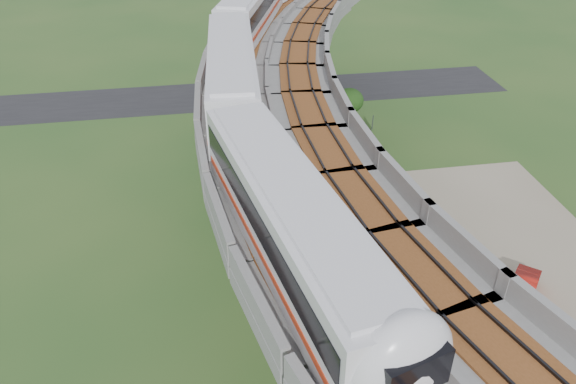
% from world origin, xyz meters
% --- Properties ---
extents(ground, '(160.00, 160.00, 0.00)m').
position_xyz_m(ground, '(0.00, 0.00, 0.00)').
color(ground, '#285120').
rests_on(ground, ground).
extents(dirt_lot, '(18.00, 26.00, 0.04)m').
position_xyz_m(dirt_lot, '(14.00, -2.00, 0.02)').
color(dirt_lot, gray).
rests_on(dirt_lot, ground).
extents(asphalt_road, '(60.00, 8.00, 0.03)m').
position_xyz_m(asphalt_road, '(0.00, 30.00, 0.01)').
color(asphalt_road, '#232326').
rests_on(asphalt_road, ground).
extents(viaduct, '(19.58, 73.98, 11.40)m').
position_xyz_m(viaduct, '(3.84, 0.00, 9.05)').
color(viaduct, '#99968E').
rests_on(viaduct, ground).
extents(metro_train, '(16.63, 60.32, 3.64)m').
position_xyz_m(metro_train, '(1.29, 10.56, 12.31)').
color(metro_train, silver).
rests_on(metro_train, ground).
extents(fence, '(3.87, 38.73, 1.50)m').
position_xyz_m(fence, '(9.75, 0.00, 0.75)').
color(fence, '#2D382D').
rests_on(fence, ground).
extents(tree_0, '(2.81, 2.81, 3.52)m').
position_xyz_m(tree_0, '(10.32, 21.24, 2.32)').
color(tree_0, '#382314').
rests_on(tree_0, ground).
extents(tree_1, '(1.87, 1.87, 2.43)m').
position_xyz_m(tree_1, '(8.44, 16.49, 1.63)').
color(tree_1, '#382314').
rests_on(tree_1, ground).
extents(tree_2, '(3.04, 3.04, 3.75)m').
position_xyz_m(tree_2, '(7.89, 10.84, 2.45)').
color(tree_2, '#382314').
rests_on(tree_2, ground).
extents(tree_3, '(2.95, 2.95, 3.93)m').
position_xyz_m(tree_3, '(7.34, 6.38, 2.67)').
color(tree_3, '#382314').
rests_on(tree_3, ground).
extents(tree_4, '(2.54, 2.54, 2.98)m').
position_xyz_m(tree_4, '(7.11, -1.34, 1.90)').
color(tree_4, '#382314').
rests_on(tree_4, ground).
extents(tree_5, '(2.37, 2.37, 2.65)m').
position_xyz_m(tree_5, '(6.26, -7.08, 1.64)').
color(tree_5, '#382314').
rests_on(tree_5, ground).
extents(car_white, '(2.87, 3.26, 1.07)m').
position_xyz_m(car_white, '(8.72, -6.46, 0.57)').
color(car_white, silver).
rests_on(car_white, dirt_lot).
extents(car_red, '(3.74, 4.03, 1.35)m').
position_xyz_m(car_red, '(14.59, -4.90, 0.71)').
color(car_red, '#AC180F').
rests_on(car_red, dirt_lot).
extents(car_dark, '(4.13, 2.89, 1.11)m').
position_xyz_m(car_dark, '(10.96, 5.30, 0.60)').
color(car_dark, black).
rests_on(car_dark, dirt_lot).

